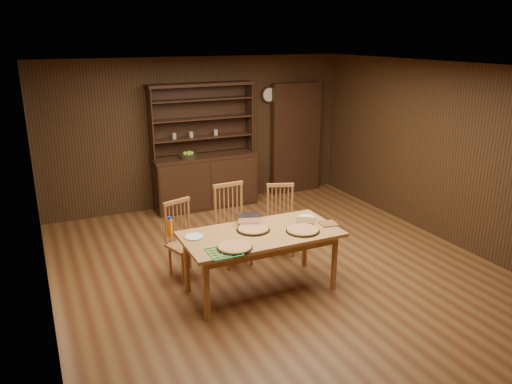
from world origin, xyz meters
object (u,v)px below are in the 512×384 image
chair_left (182,236)px  chair_center (232,221)px  china_hutch (205,174)px  juice_bottle (170,227)px  chair_right (281,217)px  dining_table (261,239)px

chair_left → chair_center: chair_center is taller
china_hutch → juice_bottle: (-1.41, -2.84, 0.26)m
chair_left → chair_right: bearing=-13.9°
dining_table → chair_left: 1.10m
china_hutch → chair_left: bearing=-115.6°
chair_center → china_hutch: bearing=76.8°
chair_right → chair_center: bearing=-158.2°
juice_bottle → chair_left: bearing=59.5°
china_hutch → chair_right: 2.30m
china_hutch → chair_left: (-1.14, -2.37, -0.08)m
chair_right → juice_bottle: 1.85m
chair_center → chair_right: 0.75m
chair_left → juice_bottle: (-0.28, -0.47, 0.34)m
chair_left → china_hutch: bearing=46.9°
dining_table → chair_center: 0.90m
china_hutch → chair_right: bearing=-82.0°
china_hutch → chair_center: 2.34m
chair_center → chair_right: size_ratio=1.11×
china_hutch → juice_bottle: bearing=-116.4°
chair_right → china_hutch: bearing=118.4°
chair_left → chair_center: size_ratio=0.90×
china_hutch → chair_left: china_hutch is taller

